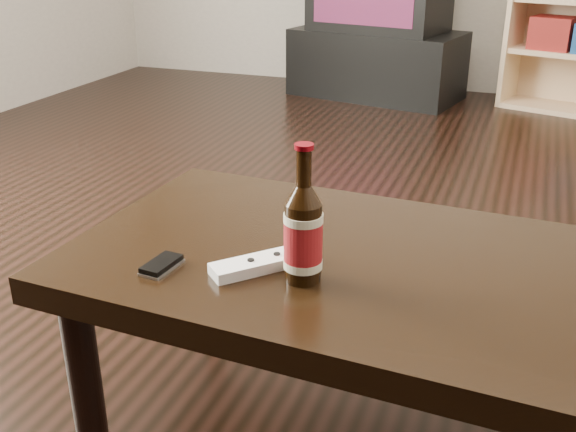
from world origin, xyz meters
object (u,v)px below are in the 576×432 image
(coffee_table, at_px, (357,283))
(beer_bottle, at_px, (303,234))
(phone, at_px, (162,265))
(tv_stand, at_px, (376,64))
(remote, at_px, (261,263))

(coffee_table, distance_m, beer_bottle, 0.21)
(coffee_table, distance_m, phone, 0.40)
(tv_stand, xyz_separation_m, remote, (0.55, -3.36, 0.24))
(coffee_table, bearing_deg, phone, -152.76)
(beer_bottle, bearing_deg, phone, -168.79)
(beer_bottle, xyz_separation_m, remote, (-0.09, 0.01, -0.08))
(remote, bearing_deg, coffee_table, 76.59)
(remote, bearing_deg, beer_bottle, 34.02)
(tv_stand, bearing_deg, phone, -72.12)
(phone, bearing_deg, coffee_table, 33.04)
(tv_stand, distance_m, phone, 3.46)
(beer_bottle, height_order, phone, beer_bottle)
(tv_stand, distance_m, beer_bottle, 3.45)
(tv_stand, xyz_separation_m, beer_bottle, (0.64, -3.37, 0.32))
(coffee_table, bearing_deg, beer_bottle, -121.05)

